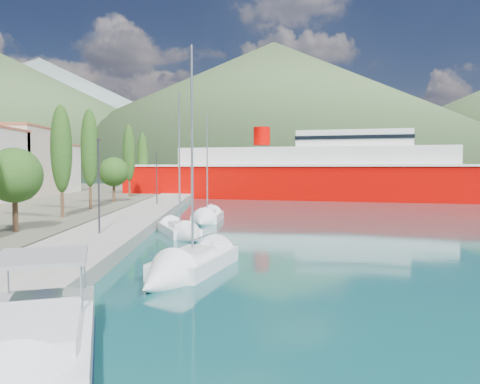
{
  "coord_description": "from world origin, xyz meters",
  "views": [
    {
      "loc": [
        -0.75,
        -14.79,
        5.02
      ],
      "look_at": [
        0.0,
        14.0,
        3.5
      ],
      "focal_mm": 35.0,
      "sensor_mm": 36.0,
      "label": 1
    }
  ],
  "objects": [
    {
      "name": "ground",
      "position": [
        0.0,
        120.0,
        0.0
      ],
      "size": [
        1400.0,
        1400.0,
        0.0
      ],
      "primitive_type": "plane",
      "color": "#0F4546"
    },
    {
      "name": "quay",
      "position": [
        -9.0,
        26.0,
        0.4
      ],
      "size": [
        5.0,
        88.0,
        0.8
      ],
      "primitive_type": "cube",
      "color": "gray",
      "rests_on": "ground"
    },
    {
      "name": "hills_far",
      "position": [
        138.59,
        618.73,
        77.39
      ],
      "size": [
        1480.0,
        900.0,
        180.0
      ],
      "color": "slate",
      "rests_on": "ground"
    },
    {
      "name": "hills_near",
      "position": [
        98.04,
        372.5,
        49.18
      ],
      "size": [
        1010.0,
        520.0,
        115.0
      ],
      "color": "#3B532E",
      "rests_on": "ground"
    },
    {
      "name": "tree_row",
      "position": [
        -15.05,
        31.27,
        5.9
      ],
      "size": [
        3.7,
        64.05,
        10.99
      ],
      "color": "#47301E",
      "rests_on": "land_strip"
    },
    {
      "name": "lamp_posts",
      "position": [
        -9.0,
        15.08,
        4.08
      ],
      "size": [
        0.15,
        49.79,
        6.06
      ],
      "color": "#2D2D33",
      "rests_on": "quay"
    },
    {
      "name": "sailboat_near",
      "position": [
        -2.99,
        6.14,
        0.32
      ],
      "size": [
        5.02,
        8.53,
        11.76
      ],
      "color": "silver",
      "rests_on": "ground"
    },
    {
      "name": "sailboat_mid",
      "position": [
        -3.83,
        18.52,
        0.28
      ],
      "size": [
        4.59,
        8.16,
        11.4
      ],
      "color": "silver",
      "rests_on": "ground"
    },
    {
      "name": "sailboat_far",
      "position": [
        -2.82,
        27.23,
        0.31
      ],
      "size": [
        3.13,
        7.58,
        10.84
      ],
      "color": "silver",
      "rests_on": "ground"
    },
    {
      "name": "ferry",
      "position": [
        13.29,
        60.36,
        3.74
      ],
      "size": [
        63.09,
        30.42,
        12.3
      ],
      "color": "#BF0300",
      "rests_on": "ground"
    }
  ]
}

